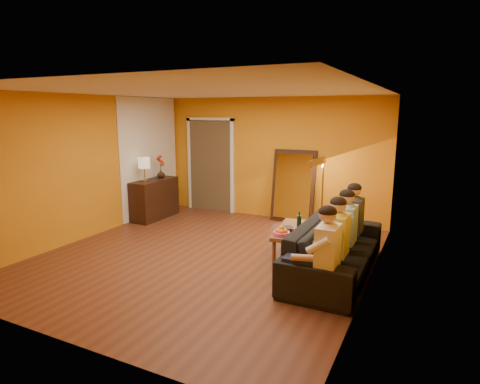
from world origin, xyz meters
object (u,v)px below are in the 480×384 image
at_px(sofa, 335,249).
at_px(floor_lamp, 322,197).
at_px(person_far_right, 354,222).
at_px(wine_bottle, 299,221).
at_px(person_mid_right, 347,231).
at_px(laptop, 314,224).
at_px(dog, 335,248).
at_px(tumbler, 306,225).
at_px(coffee_table, 296,241).
at_px(person_mid_left, 338,242).
at_px(sideboard, 155,199).
at_px(mirror_frame, 293,186).
at_px(vase, 161,174).
at_px(table_lamp, 144,170).
at_px(person_far_left, 327,256).

bearing_deg(sofa, floor_lamp, 20.87).
distance_m(person_far_right, wine_bottle, 0.85).
xyz_separation_m(person_mid_right, laptop, (-0.70, 0.77, -0.18)).
bearing_deg(dog, tumbler, 153.77).
bearing_deg(coffee_table, dog, -37.18).
height_order(dog, person_mid_left, person_mid_left).
bearing_deg(sideboard, wine_bottle, -13.29).
relative_size(mirror_frame, vase, 8.33).
xyz_separation_m(dog, person_mid_left, (0.16, -0.57, 0.29)).
distance_m(sideboard, table_lamp, 0.74).
distance_m(mirror_frame, tumbler, 1.95).
bearing_deg(floor_lamp, person_far_left, -75.50).
distance_m(person_mid_left, person_far_right, 1.10).
bearing_deg(wine_bottle, sofa, -33.76).
bearing_deg(person_far_right, vase, 168.33).
bearing_deg(person_mid_left, person_mid_right, 90.00).
bearing_deg(person_far_right, dog, -106.39).
bearing_deg(coffee_table, sofa, -42.89).
distance_m(sofa, coffee_table, 0.92).
bearing_deg(person_mid_right, wine_bottle, 156.14).
height_order(table_lamp, tumbler, table_lamp).
xyz_separation_m(person_far_left, laptop, (-0.70, 1.87, -0.18)).
relative_size(floor_lamp, tumbler, 13.75).
relative_size(dog, vase, 3.53).
bearing_deg(wine_bottle, laptop, 72.00).
relative_size(person_far_right, tumbler, 11.65).
bearing_deg(coffee_table, floor_lamp, 77.69).
height_order(table_lamp, coffee_table, table_lamp).
height_order(person_mid_right, wine_bottle, person_mid_right).
height_order(floor_lamp, dog, floor_lamp).
relative_size(sideboard, floor_lamp, 0.82).
relative_size(sideboard, sofa, 0.48).
relative_size(sofa, tumbler, 23.60).
height_order(table_lamp, vase, table_lamp).
xyz_separation_m(sofa, coffee_table, (-0.75, 0.52, -0.15)).
height_order(person_far_left, person_mid_right, same).
xyz_separation_m(wine_bottle, laptop, (0.13, 0.40, -0.14)).
height_order(coffee_table, floor_lamp, floor_lamp).
relative_size(sideboard, person_far_left, 0.97).
height_order(wine_bottle, tumbler, wine_bottle).
bearing_deg(sideboard, person_mid_right, -15.39).
relative_size(person_mid_left, vase, 6.69).
bearing_deg(person_far_left, wine_bottle, 119.43).
xyz_separation_m(floor_lamp, person_mid_right, (0.79, -1.63, -0.11)).
distance_m(sideboard, sofa, 4.44).
relative_size(coffee_table, laptop, 4.15).
height_order(sideboard, sofa, sideboard).
distance_m(person_mid_left, person_mid_right, 0.55).
height_order(person_mid_left, person_mid_right, same).
distance_m(person_far_left, laptop, 2.00).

